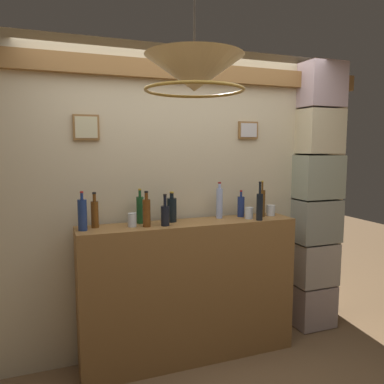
# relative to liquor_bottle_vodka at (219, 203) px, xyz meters

# --- Properties ---
(panelled_rear_partition) EXTENTS (3.46, 0.15, 2.57)m
(panelled_rear_partition) POSITION_rel_liquor_bottle_vodka_xyz_m (-0.30, 0.16, 0.08)
(panelled_rear_partition) COLOR beige
(panelled_rear_partition) RESTS_ON ground
(stone_pillar) EXTENTS (0.43, 0.30, 2.50)m
(stone_pillar) POSITION_rel_liquor_bottle_vodka_xyz_m (1.02, 0.03, -0.03)
(stone_pillar) COLOR #A89691
(stone_pillar) RESTS_ON ground
(bar_shelf_unit) EXTENTS (1.77, 0.34, 1.14)m
(bar_shelf_unit) POSITION_rel_liquor_bottle_vodka_xyz_m (-0.30, -0.08, -0.70)
(bar_shelf_unit) COLOR olive
(bar_shelf_unit) RESTS_ON ground
(liquor_bottle_vodka) EXTENTS (0.05, 0.05, 0.31)m
(liquor_bottle_vodka) POSITION_rel_liquor_bottle_vodka_xyz_m (0.00, 0.00, 0.00)
(liquor_bottle_vodka) COLOR #A2B5E3
(liquor_bottle_vodka) RESTS_ON bar_shelf_unit
(liquor_bottle_whiskey) EXTENTS (0.07, 0.07, 0.29)m
(liquor_bottle_whiskey) POSITION_rel_liquor_bottle_vodka_xyz_m (-1.12, -0.09, -0.02)
(liquor_bottle_whiskey) COLOR navy
(liquor_bottle_whiskey) RESTS_ON bar_shelf_unit
(liquor_bottle_gin) EXTENTS (0.05, 0.05, 0.32)m
(liquor_bottle_gin) POSITION_rel_liquor_bottle_vodka_xyz_m (0.27, -0.21, -0.01)
(liquor_bottle_gin) COLOR black
(liquor_bottle_gin) RESTS_ON bar_shelf_unit
(liquor_bottle_tequila) EXTENTS (0.06, 0.06, 0.28)m
(liquor_bottle_tequila) POSITION_rel_liquor_bottle_vodka_xyz_m (-0.68, 0.02, -0.02)
(liquor_bottle_tequila) COLOR #1A4923
(liquor_bottle_tequila) RESTS_ON bar_shelf_unit
(liquor_bottle_vermouth) EXTENTS (0.06, 0.06, 0.27)m
(liquor_bottle_vermouth) POSITION_rel_liquor_bottle_vodka_xyz_m (-1.03, -0.03, -0.02)
(liquor_bottle_vermouth) COLOR brown
(liquor_bottle_vermouth) RESTS_ON bar_shelf_unit
(liquor_bottle_scotch) EXTENTS (0.06, 0.06, 0.23)m
(liquor_bottle_scotch) POSITION_rel_liquor_bottle_vodka_xyz_m (0.20, -0.01, -0.04)
(liquor_bottle_scotch) COLOR navy
(liquor_bottle_scotch) RESTS_ON bar_shelf_unit
(liquor_bottle_rye) EXTENTS (0.06, 0.06, 0.27)m
(liquor_bottle_rye) POSITION_rel_liquor_bottle_vodka_xyz_m (-0.66, -0.13, -0.02)
(liquor_bottle_rye) COLOR brown
(liquor_bottle_rye) RESTS_ON bar_shelf_unit
(liquor_bottle_rum) EXTENTS (0.07, 0.07, 0.24)m
(liquor_bottle_rum) POSITION_rel_liquor_bottle_vodka_xyz_m (-0.52, -0.14, -0.05)
(liquor_bottle_rum) COLOR black
(liquor_bottle_rum) RESTS_ON bar_shelf_unit
(liquor_bottle_amaro) EXTENTS (0.08, 0.08, 0.25)m
(liquor_bottle_amaro) POSITION_rel_liquor_bottle_vodka_xyz_m (-0.43, -0.02, -0.03)
(liquor_bottle_amaro) COLOR black
(liquor_bottle_amaro) RESTS_ON bar_shelf_unit
(liquor_bottle_mezcal) EXTENTS (0.05, 0.05, 0.31)m
(liquor_bottle_mezcal) POSITION_rel_liquor_bottle_vodka_xyz_m (0.38, -0.06, -0.01)
(liquor_bottle_mezcal) COLOR brown
(liquor_bottle_mezcal) RESTS_ON bar_shelf_unit
(glass_tumbler_rocks) EXTENTS (0.07, 0.07, 0.09)m
(glass_tumbler_rocks) POSITION_rel_liquor_bottle_vodka_xyz_m (0.47, -0.05, -0.09)
(glass_tumbler_rocks) COLOR silver
(glass_tumbler_rocks) RESTS_ON bar_shelf_unit
(glass_tumbler_highball) EXTENTS (0.07, 0.07, 0.10)m
(glass_tumbler_highball) POSITION_rel_liquor_bottle_vodka_xyz_m (0.22, -0.11, -0.08)
(glass_tumbler_highball) COLOR silver
(glass_tumbler_highball) RESTS_ON bar_shelf_unit
(glass_tumbler_shot) EXTENTS (0.07, 0.07, 0.10)m
(glass_tumbler_shot) POSITION_rel_liquor_bottle_vodka_xyz_m (-0.76, -0.09, -0.08)
(glass_tumbler_shot) COLOR silver
(glass_tumbler_shot) RESTS_ON bar_shelf_unit
(pendant_lamp) EXTENTS (0.50, 0.50, 0.59)m
(pendant_lamp) POSITION_rel_liquor_bottle_vodka_xyz_m (-0.64, -1.08, 0.82)
(pendant_lamp) COLOR beige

